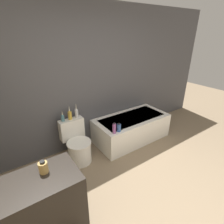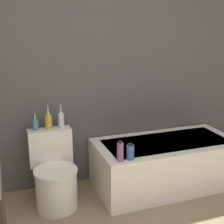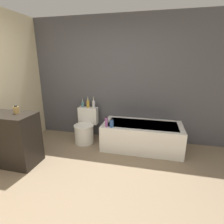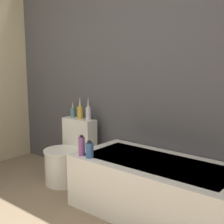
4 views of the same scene
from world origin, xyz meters
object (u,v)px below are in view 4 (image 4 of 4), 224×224
shampoo_bottle_tall (82,146)px  shampoo_bottle_short (90,150)px  vase_silver (80,111)px  vase_gold (73,112)px  vase_bronze (88,112)px  toilet (68,157)px  bathtub (156,188)px

shampoo_bottle_tall → shampoo_bottle_short: size_ratio=1.25×
vase_silver → shampoo_bottle_tall: size_ratio=1.34×
vase_gold → vase_silver: (0.13, -0.01, 0.02)m
vase_silver → vase_bronze: 0.13m
vase_silver → shampoo_bottle_short: 0.88m
vase_bronze → shampoo_bottle_tall: (0.43, -0.55, -0.20)m
toilet → vase_silver: vase_silver is taller
vase_gold → vase_bronze: size_ratio=0.72×
vase_bronze → bathtub: bearing=-12.9°
vase_gold → vase_silver: size_ratio=0.74×
vase_silver → toilet: bearing=-90.0°
toilet → vase_gold: 0.55m
vase_bronze → shampoo_bottle_tall: size_ratio=1.37×
vase_gold → vase_silver: 0.13m
bathtub → shampoo_bottle_tall: 0.80m
vase_gold → toilet: bearing=-59.7°
vase_bronze → shampoo_bottle_short: vase_bronze is taller
bathtub → vase_bronze: size_ratio=5.70×
toilet → bathtub: bearing=-1.3°
vase_gold → shampoo_bottle_tall: 0.90m
toilet → shampoo_bottle_short: size_ratio=4.52×
shampoo_bottle_short → vase_bronze: bearing=134.6°
shampoo_bottle_short → shampoo_bottle_tall: bearing=-178.3°
bathtub → toilet: 1.22m
shampoo_bottle_short → vase_gold: bearing=145.6°
vase_gold → shampoo_bottle_short: (0.79, -0.54, -0.20)m
vase_gold → shampoo_bottle_tall: (0.69, -0.55, -0.18)m
vase_bronze → vase_silver: bearing=-177.1°
vase_gold → shampoo_bottle_short: bearing=-34.4°
shampoo_bottle_tall → bathtub: bearing=24.5°
toilet → shampoo_bottle_tall: bearing=-30.0°
vase_gold → vase_bronze: vase_bronze is taller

